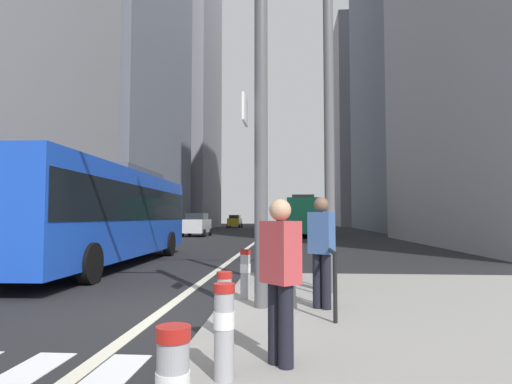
% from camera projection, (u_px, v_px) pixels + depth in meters
% --- Properties ---
extents(ground_plane, '(160.00, 160.00, 0.00)m').
position_uv_depth(ground_plane, '(255.00, 243.00, 27.35)').
color(ground_plane, black).
extents(lane_centre_line, '(0.20, 80.00, 0.01)m').
position_uv_depth(lane_centre_line, '(264.00, 236.00, 37.30)').
color(lane_centre_line, beige).
rests_on(lane_centre_line, ground).
extents(office_tower_left_mid, '(11.15, 21.55, 49.30)m').
position_uv_depth(office_tower_left_mid, '(118.00, 2.00, 46.28)').
color(office_tower_left_mid, slate).
rests_on(office_tower_left_mid, ground).
extents(office_tower_left_far, '(12.91, 16.22, 45.05)m').
position_uv_depth(office_tower_left_far, '(173.00, 85.00, 68.17)').
color(office_tower_left_far, gray).
rests_on(office_tower_left_far, ground).
extents(office_tower_right_mid, '(10.81, 25.61, 46.28)m').
position_uv_depth(office_tower_right_mid, '(409.00, 43.00, 53.37)').
color(office_tower_right_mid, slate).
rests_on(office_tower_right_mid, ground).
extents(office_tower_right_far, '(12.77, 21.54, 36.63)m').
position_uv_depth(office_tower_right_far, '(367.00, 129.00, 82.04)').
color(office_tower_right_far, gray).
rests_on(office_tower_right_far, ground).
extents(city_bus_blue_oncoming, '(2.92, 11.98, 3.40)m').
position_uv_depth(city_bus_blue_oncoming, '(105.00, 210.00, 14.33)').
color(city_bus_blue_oncoming, blue).
rests_on(city_bus_blue_oncoming, ground).
extents(city_bus_red_receding, '(2.79, 10.55, 3.40)m').
position_uv_depth(city_bus_red_receding, '(302.00, 215.00, 37.40)').
color(city_bus_red_receding, '#198456').
rests_on(city_bus_red_receding, ground).
extents(car_oncoming_mid, '(2.05, 4.53, 1.94)m').
position_uv_depth(car_oncoming_mid, '(235.00, 221.00, 66.19)').
color(car_oncoming_mid, gold).
rests_on(car_oncoming_mid, ground).
extents(car_receding_near, '(2.08, 4.25, 1.94)m').
position_uv_depth(car_receding_near, '(289.00, 222.00, 60.05)').
color(car_receding_near, black).
rests_on(car_receding_near, ground).
extents(car_receding_far, '(2.19, 4.20, 1.94)m').
position_uv_depth(car_receding_far, '(295.00, 221.00, 64.06)').
color(car_receding_far, maroon).
rests_on(car_receding_far, ground).
extents(car_oncoming_far, '(2.06, 4.05, 1.94)m').
position_uv_depth(car_oncoming_far, '(197.00, 225.00, 36.33)').
color(car_oncoming_far, silver).
rests_on(car_oncoming_far, ground).
extents(traffic_signal_gantry, '(6.45, 0.65, 6.00)m').
position_uv_depth(traffic_signal_gantry, '(135.00, 70.00, 7.37)').
color(traffic_signal_gantry, '#515156').
rests_on(traffic_signal_gantry, median_island).
extents(street_lamp_post, '(5.50, 0.32, 8.00)m').
position_uv_depth(street_lamp_post, '(328.00, 35.00, 8.69)').
color(street_lamp_post, '#56565B').
rests_on(street_lamp_post, median_island).
extents(bollard_left, '(0.20, 0.20, 0.86)m').
position_uv_depth(bollard_left, '(224.00, 326.00, 3.89)').
color(bollard_left, '#99999E').
rests_on(bollard_left, median_island).
extents(bollard_right, '(0.20, 0.20, 0.78)m').
position_uv_depth(bollard_right, '(224.00, 300.00, 5.35)').
color(bollard_right, '#99999E').
rests_on(bollard_right, median_island).
extents(bollard_back, '(0.20, 0.20, 0.87)m').
position_uv_depth(bollard_back, '(245.00, 271.00, 7.78)').
color(bollard_back, '#99999E').
rests_on(bollard_back, median_island).
extents(pedestrian_railing, '(0.06, 3.25, 0.98)m').
position_uv_depth(pedestrian_railing, '(325.00, 261.00, 7.58)').
color(pedestrian_railing, black).
rests_on(pedestrian_railing, median_island).
extents(pedestrian_waiting, '(0.28, 0.40, 1.78)m').
position_uv_depth(pedestrian_waiting, '(282.00, 237.00, 9.93)').
color(pedestrian_waiting, '#423D38').
rests_on(pedestrian_waiting, median_island).
extents(pedestrian_walking, '(0.43, 0.44, 1.64)m').
position_uv_depth(pedestrian_walking, '(280.00, 273.00, 4.30)').
color(pedestrian_walking, black).
rests_on(pedestrian_walking, median_island).
extents(pedestrian_far, '(0.45, 0.40, 1.78)m').
position_uv_depth(pedestrian_far, '(321.00, 246.00, 6.94)').
color(pedestrian_far, black).
rests_on(pedestrian_far, median_island).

